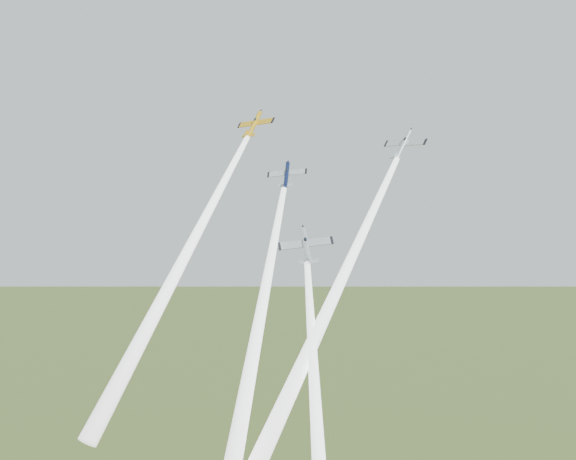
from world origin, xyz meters
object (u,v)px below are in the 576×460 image
(plane_navy, at_px, (287,174))
(plane_silver_low, at_px, (306,246))
(plane_yellow, at_px, (254,124))
(plane_silver_right, at_px, (404,144))

(plane_navy, height_order, plane_silver_low, plane_navy)
(plane_yellow, distance_m, plane_navy, 14.96)
(plane_silver_right, relative_size, plane_silver_low, 0.91)
(plane_silver_right, xyz_separation_m, plane_silver_low, (-12.16, -13.42, -16.49))
(plane_silver_right, distance_m, plane_silver_low, 24.49)
(plane_navy, relative_size, plane_silver_right, 0.86)
(plane_silver_right, bearing_deg, plane_yellow, -162.47)
(plane_yellow, xyz_separation_m, plane_silver_low, (15.31, -14.06, -21.25))
(plane_silver_low, bearing_deg, plane_yellow, 112.46)
(plane_silver_low, bearing_deg, plane_silver_right, 22.85)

